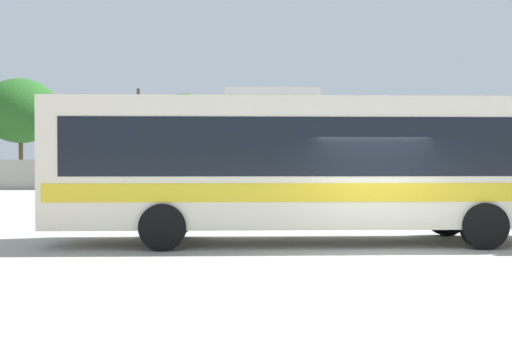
# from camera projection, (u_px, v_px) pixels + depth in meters

# --- Properties ---
(ground_plane) EXTENTS (300.00, 300.00, 0.00)m
(ground_plane) POSITION_uv_depth(u_px,v_px,m) (317.00, 213.00, 22.75)
(ground_plane) COLOR #A3A099
(perimeter_wall) EXTENTS (80.00, 0.30, 2.02)m
(perimeter_wall) POSITION_uv_depth(u_px,v_px,m) (281.00, 174.00, 41.11)
(perimeter_wall) COLOR #9E998C
(perimeter_wall) RESTS_ON ground_plane
(coach_bus_cream_yellow) EXTENTS (12.27, 2.76, 3.66)m
(coach_bus_cream_yellow) POSITION_uv_depth(u_px,v_px,m) (303.00, 162.00, 14.48)
(coach_bus_cream_yellow) COLOR silver
(coach_bus_cream_yellow) RESTS_ON ground_plane
(parked_car_leftmost_grey) EXTENTS (4.08, 2.11, 1.52)m
(parked_car_leftmost_grey) POSITION_uv_depth(u_px,v_px,m) (98.00, 180.00, 36.59)
(parked_car_leftmost_grey) COLOR slate
(parked_car_leftmost_grey) RESTS_ON ground_plane
(parked_car_second_black) EXTENTS (4.22, 2.10, 1.44)m
(parked_car_second_black) POSITION_uv_depth(u_px,v_px,m) (208.00, 180.00, 36.99)
(parked_car_second_black) COLOR black
(parked_car_second_black) RESTS_ON ground_plane
(parked_car_third_grey) EXTENTS (4.38, 2.28, 1.42)m
(parked_car_third_grey) POSITION_uv_depth(u_px,v_px,m) (305.00, 181.00, 36.33)
(parked_car_third_grey) COLOR slate
(parked_car_third_grey) RESTS_ON ground_plane
(parked_car_rightmost_black) EXTENTS (4.56, 2.14, 1.46)m
(parked_car_rightmost_black) POSITION_uv_depth(u_px,v_px,m) (409.00, 180.00, 37.62)
(parked_car_rightmost_black) COLOR black
(parked_car_rightmost_black) RESTS_ON ground_plane
(utility_pole_near) EXTENTS (1.80, 0.26, 7.21)m
(utility_pole_near) POSITION_uv_depth(u_px,v_px,m) (138.00, 136.00, 43.74)
(utility_pole_near) COLOR #4C3823
(utility_pole_near) RESTS_ON ground_plane
(roadside_tree_left) EXTENTS (5.73, 5.73, 8.15)m
(roadside_tree_left) POSITION_uv_depth(u_px,v_px,m) (21.00, 111.00, 45.37)
(roadside_tree_left) COLOR brown
(roadside_tree_left) RESTS_ON ground_plane
(roadside_tree_midleft) EXTENTS (4.74, 4.74, 6.91)m
(roadside_tree_midleft) POSITION_uv_depth(u_px,v_px,m) (185.00, 121.00, 44.23)
(roadside_tree_midleft) COLOR brown
(roadside_tree_midleft) RESTS_ON ground_plane
(roadside_tree_midright) EXTENTS (5.39, 5.39, 6.41)m
(roadside_tree_midright) POSITION_uv_depth(u_px,v_px,m) (336.00, 131.00, 43.66)
(roadside_tree_midright) COLOR brown
(roadside_tree_midright) RESTS_ON ground_plane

